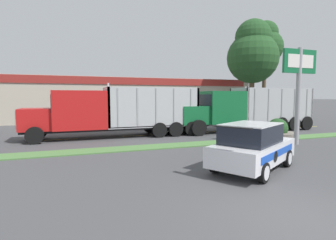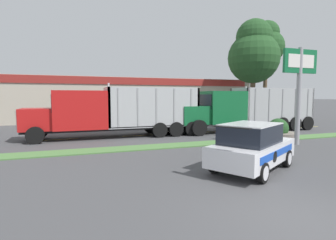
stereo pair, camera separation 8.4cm
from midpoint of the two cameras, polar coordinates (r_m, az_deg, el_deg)
The scene contains 15 objects.
ground_plane at distance 7.17m, azimuth 26.32°, elevation -18.51°, with size 600.00×600.00×0.00m, color #474749.
grass_verge at distance 14.89m, azimuth -0.36°, elevation -5.69°, with size 120.00×1.40×0.06m, color #517F42.
centre_line_3 at distance 18.76m, azimuth -22.49°, elevation -3.93°, with size 2.40×0.14×0.01m, color yellow.
centre_line_4 at distance 19.23m, azimuth -6.18°, elevation -3.36°, with size 2.40×0.14×0.01m, color yellow.
centre_line_5 at distance 21.13m, azimuth 8.23°, elevation -2.63°, with size 2.40×0.14×0.01m, color yellow.
centre_line_6 at distance 24.10m, azimuth 19.68°, elevation -1.93°, with size 2.40×0.14×0.01m, color yellow.
centre_line_7 at distance 27.82m, azimuth 28.33°, elevation -1.34°, with size 2.40×0.14×0.01m, color yellow.
dump_truck_lead at distance 21.85m, azimuth 14.67°, elevation 1.96°, with size 11.89×2.71×3.61m.
dump_truck_trail at distance 18.53m, azimuth -14.67°, elevation 1.38°, with size 11.85×2.83×3.72m.
rally_car at distance 10.53m, azimuth 18.05°, elevation -5.49°, with size 4.59×3.73×1.85m.
store_sign_post at distance 17.20m, azimuth 26.83°, elevation 8.32°, with size 2.36×0.28×5.64m.
stone_planter at distance 18.71m, azimuth 22.92°, elevation -2.52°, with size 2.39×2.39×1.41m.
store_building_backdrop at distance 35.75m, azimuth -11.09°, elevation 4.49°, with size 33.43×12.10×5.04m.
tree_behind_left at distance 36.95m, azimuth 20.70°, elevation 15.14°, with size 4.44×4.44×12.46m.
tree_behind_centre at distance 32.60m, azimuth 18.23°, elevation 13.70°, with size 5.83×5.83×11.67m.
Camera 2 is at (-4.76, -4.54, 2.80)m, focal length 28.00 mm.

